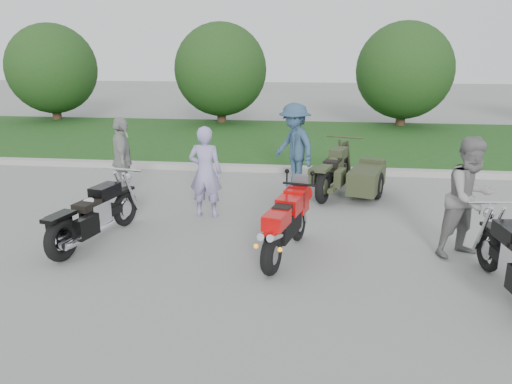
# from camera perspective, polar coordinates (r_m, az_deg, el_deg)

# --- Properties ---
(ground) EXTENTS (80.00, 80.00, 0.00)m
(ground) POSITION_cam_1_polar(r_m,az_deg,el_deg) (6.98, -0.59, -9.51)
(ground) COLOR gray
(ground) RESTS_ON ground
(curb) EXTENTS (60.00, 0.30, 0.15)m
(curb) POSITION_cam_1_polar(r_m,az_deg,el_deg) (12.61, 3.05, 2.63)
(curb) COLOR #A19E97
(curb) RESTS_ON ground
(grass_strip) EXTENTS (60.00, 8.00, 0.14)m
(grass_strip) POSITION_cam_1_polar(r_m,az_deg,el_deg) (16.67, 4.09, 5.92)
(grass_strip) COLOR #295B1F
(grass_strip) RESTS_ON ground
(tree_far_left) EXTENTS (3.60, 3.60, 4.00)m
(tree_far_left) POSITION_cam_1_polar(r_m,az_deg,el_deg) (22.53, -22.28, 12.90)
(tree_far_left) COLOR #3F2B1C
(tree_far_left) RESTS_ON ground
(tree_mid_left) EXTENTS (3.60, 3.60, 4.00)m
(tree_mid_left) POSITION_cam_1_polar(r_m,az_deg,el_deg) (20.12, -4.05, 13.77)
(tree_mid_left) COLOR #3F2B1C
(tree_mid_left) RESTS_ON ground
(tree_mid_right) EXTENTS (3.60, 3.60, 4.00)m
(tree_mid_right) POSITION_cam_1_polar(r_m,az_deg,el_deg) (20.00, 16.60, 13.15)
(tree_mid_right) COLOR #3F2B1C
(tree_mid_right) RESTS_ON ground
(sportbike_red) EXTENTS (0.66, 1.92, 0.92)m
(sportbike_red) POSITION_cam_1_polar(r_m,az_deg,el_deg) (7.37, 3.41, -3.55)
(sportbike_red) COLOR black
(sportbike_red) RESTS_ON ground
(cruiser_left) EXTENTS (0.64, 2.23, 0.87)m
(cruiser_left) POSITION_cam_1_polar(r_m,az_deg,el_deg) (8.31, -18.21, -2.76)
(cruiser_left) COLOR black
(cruiser_left) RESTS_ON ground
(cruiser_sidecar) EXTENTS (1.55, 2.33, 0.92)m
(cruiser_sidecar) POSITION_cam_1_polar(r_m,az_deg,el_deg) (10.65, 10.97, 1.77)
(cruiser_sidecar) COLOR black
(cruiser_sidecar) RESTS_ON ground
(person_stripe) EXTENTS (0.63, 0.43, 1.69)m
(person_stripe) POSITION_cam_1_polar(r_m,az_deg,el_deg) (9.14, -5.80, 2.29)
(person_stripe) COLOR #928BBD
(person_stripe) RESTS_ON ground
(person_grey) EXTENTS (1.11, 1.03, 1.81)m
(person_grey) POSITION_cam_1_polar(r_m,az_deg,el_deg) (7.95, 23.25, -0.62)
(person_grey) COLOR gray
(person_grey) RESTS_ON ground
(person_denim) EXTENTS (1.31, 1.38, 1.88)m
(person_denim) POSITION_cam_1_polar(r_m,az_deg,el_deg) (11.04, 4.41, 5.25)
(person_denim) COLOR #304B66
(person_denim) RESTS_ON ground
(person_back) EXTENTS (0.79, 1.10, 1.74)m
(person_back) POSITION_cam_1_polar(r_m,az_deg,el_deg) (10.23, -15.00, 3.45)
(person_back) COLOR #999A94
(person_back) RESTS_ON ground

